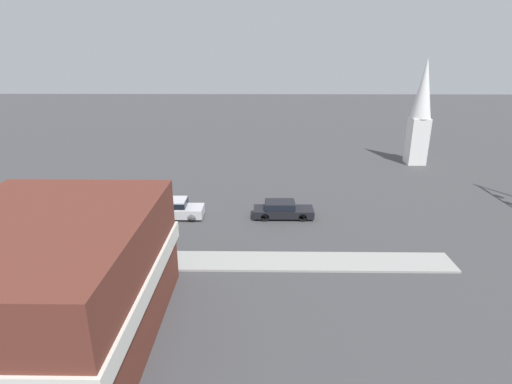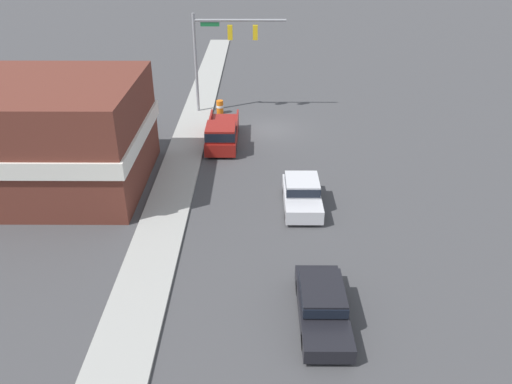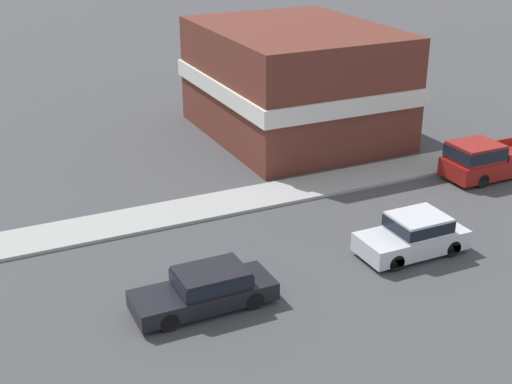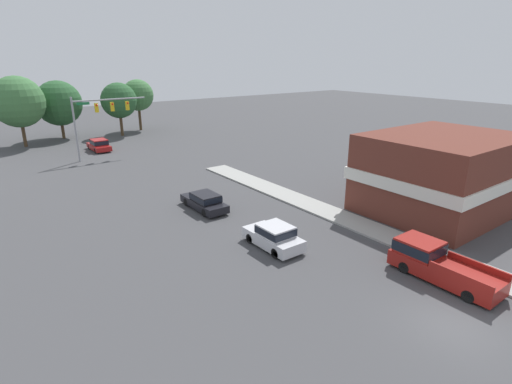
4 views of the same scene
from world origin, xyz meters
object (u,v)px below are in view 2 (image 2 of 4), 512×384
at_px(car_lead, 302,193).
at_px(pickup_truck_parked, 222,133).
at_px(car_second_ahead, 322,303).
at_px(construction_barrel, 220,107).

distance_m(car_lead, pickup_truck_parked, 9.41).
height_order(car_lead, pickup_truck_parked, pickup_truck_parked).
height_order(car_second_ahead, construction_barrel, car_second_ahead).
relative_size(car_lead, car_second_ahead, 0.88).
distance_m(pickup_truck_parked, construction_barrel, 6.48).
height_order(car_second_ahead, pickup_truck_parked, pickup_truck_parked).
bearing_deg(construction_barrel, pickup_truck_parked, 95.36).
relative_size(pickup_truck_parked, construction_barrel, 5.57).
bearing_deg(car_second_ahead, construction_barrel, -76.53).
xyz_separation_m(car_lead, construction_barrel, (5.39, -14.54, -0.28)).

